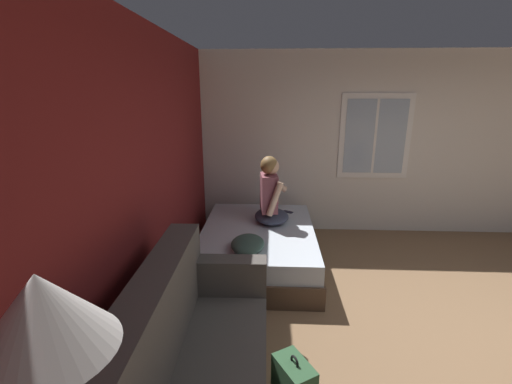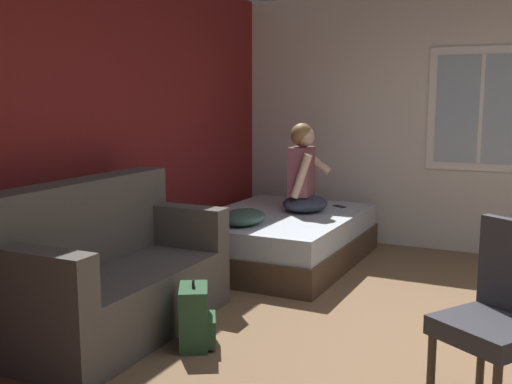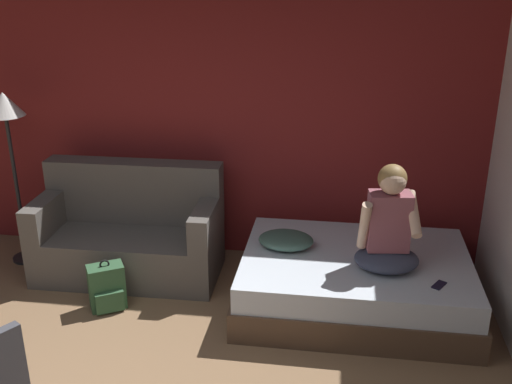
% 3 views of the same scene
% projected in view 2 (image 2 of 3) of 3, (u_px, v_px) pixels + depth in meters
% --- Properties ---
extents(ground_plane, '(40.00, 40.00, 0.00)m').
position_uv_depth(ground_plane, '(487.00, 373.00, 3.51)').
color(ground_plane, brown).
extents(wall_back_accent, '(10.73, 0.16, 2.70)m').
position_uv_depth(wall_back_accent, '(78.00, 130.00, 4.63)').
color(wall_back_accent, maroon).
rests_on(wall_back_accent, ground).
extents(bed, '(1.97, 1.43, 0.48)m').
position_uv_depth(bed, '(280.00, 238.00, 5.87)').
color(bed, '#4C3828').
rests_on(bed, ground).
extents(couch, '(1.71, 0.85, 1.04)m').
position_uv_depth(couch, '(110.00, 275.00, 4.11)').
color(couch, '#514C47').
rests_on(couch, ground).
extents(side_chair, '(0.64, 0.64, 0.98)m').
position_uv_depth(side_chair, '(501.00, 312.00, 3.01)').
color(side_chair, '#382D23').
rests_on(side_chair, ground).
extents(person_seated, '(0.57, 0.50, 0.88)m').
position_uv_depth(person_seated, '(304.00, 176.00, 5.91)').
color(person_seated, '#383D51').
rests_on(person_seated, bed).
extents(backpack, '(0.35, 0.34, 0.46)m').
position_uv_depth(backpack, '(195.00, 318.00, 3.86)').
color(backpack, '#2D5133').
rests_on(backpack, ground).
extents(throw_pillow, '(0.49, 0.37, 0.14)m').
position_uv_depth(throw_pillow, '(243.00, 217.00, 5.31)').
color(throw_pillow, '#385147').
rests_on(throw_pillow, bed).
extents(cell_phone, '(0.13, 0.16, 0.01)m').
position_uv_depth(cell_phone, '(340.00, 206.00, 6.21)').
color(cell_phone, black).
rests_on(cell_phone, bed).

